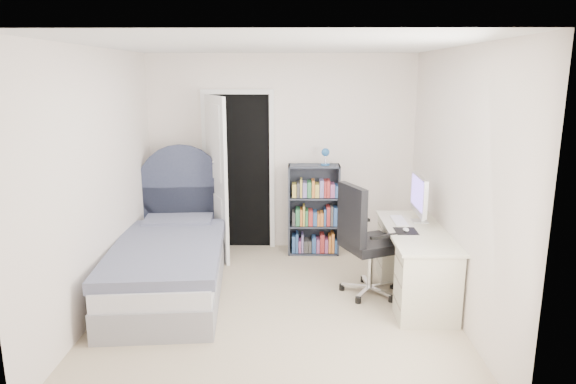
{
  "coord_description": "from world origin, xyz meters",
  "views": [
    {
      "loc": [
        0.18,
        -4.75,
        2.26
      ],
      "look_at": [
        0.11,
        0.3,
        1.09
      ],
      "focal_mm": 32.0,
      "sensor_mm": 36.0,
      "label": 1
    }
  ],
  "objects_px": {
    "desk": "(415,260)",
    "office_chair": "(363,235)",
    "bookcase": "(315,213)",
    "nightstand": "(174,222)",
    "bed": "(171,259)",
    "floor_lamp": "(214,216)"
  },
  "relations": [
    {
      "from": "bed",
      "to": "desk",
      "type": "distance_m",
      "value": 2.56
    },
    {
      "from": "nightstand",
      "to": "floor_lamp",
      "type": "xyz_separation_m",
      "value": [
        0.54,
        -0.16,
        0.13
      ]
    },
    {
      "from": "nightstand",
      "to": "desk",
      "type": "relative_size",
      "value": 0.39
    },
    {
      "from": "bed",
      "to": "floor_lamp",
      "type": "bearing_deg",
      "value": 73.97
    },
    {
      "from": "desk",
      "to": "office_chair",
      "type": "bearing_deg",
      "value": 176.47
    },
    {
      "from": "floor_lamp",
      "to": "desk",
      "type": "distance_m",
      "value": 2.57
    },
    {
      "from": "bookcase",
      "to": "floor_lamp",
      "type": "bearing_deg",
      "value": -176.73
    },
    {
      "from": "nightstand",
      "to": "bookcase",
      "type": "bearing_deg",
      "value": -2.62
    },
    {
      "from": "desk",
      "to": "floor_lamp",
      "type": "bearing_deg",
      "value": 151.32
    },
    {
      "from": "nightstand",
      "to": "desk",
      "type": "bearing_deg",
      "value": -26.41
    },
    {
      "from": "bookcase",
      "to": "nightstand",
      "type": "bearing_deg",
      "value": 177.38
    },
    {
      "from": "nightstand",
      "to": "bookcase",
      "type": "height_order",
      "value": "bookcase"
    },
    {
      "from": "bed",
      "to": "desk",
      "type": "height_order",
      "value": "bed"
    },
    {
      "from": "office_chair",
      "to": "bed",
      "type": "bearing_deg",
      "value": 175.65
    },
    {
      "from": "bed",
      "to": "nightstand",
      "type": "xyz_separation_m",
      "value": [
        -0.24,
        1.2,
        0.06
      ]
    },
    {
      "from": "bed",
      "to": "bookcase",
      "type": "xyz_separation_m",
      "value": [
        1.57,
        1.12,
        0.21
      ]
    },
    {
      "from": "office_chair",
      "to": "floor_lamp",
      "type": "bearing_deg",
      "value": 145.16
    },
    {
      "from": "bookcase",
      "to": "desk",
      "type": "relative_size",
      "value": 0.92
    },
    {
      "from": "bed",
      "to": "desk",
      "type": "relative_size",
      "value": 1.61
    },
    {
      "from": "desk",
      "to": "office_chair",
      "type": "distance_m",
      "value": 0.59
    },
    {
      "from": "bed",
      "to": "office_chair",
      "type": "bearing_deg",
      "value": -4.35
    },
    {
      "from": "bookcase",
      "to": "office_chair",
      "type": "xyz_separation_m",
      "value": [
        0.45,
        -1.27,
        0.12
      ]
    }
  ]
}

